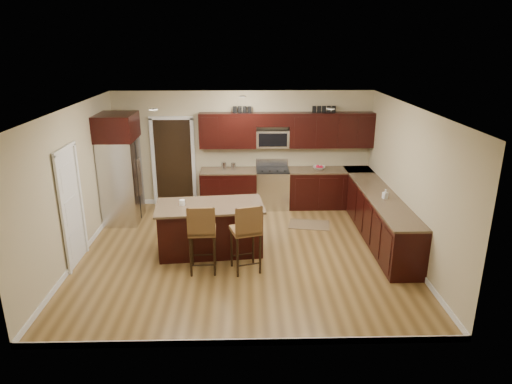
{
  "coord_description": "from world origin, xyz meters",
  "views": [
    {
      "loc": [
        0.03,
        -7.75,
        3.8
      ],
      "look_at": [
        0.24,
        0.4,
        1.06
      ],
      "focal_mm": 32.0,
      "sensor_mm": 36.0,
      "label": 1
    }
  ],
  "objects_px": {
    "island": "(210,229)",
    "stool_mid": "(202,231)",
    "range": "(272,188)",
    "refrigerator": "(120,168)",
    "stool_right": "(247,231)"
  },
  "relations": [
    {
      "from": "range",
      "to": "refrigerator",
      "type": "bearing_deg",
      "value": -166.79
    },
    {
      "from": "stool_right",
      "to": "stool_mid",
      "type": "bearing_deg",
      "value": 163.9
    },
    {
      "from": "stool_mid",
      "to": "refrigerator",
      "type": "relative_size",
      "value": 0.52
    },
    {
      "from": "range",
      "to": "stool_right",
      "type": "bearing_deg",
      "value": -101.04
    },
    {
      "from": "island",
      "to": "stool_mid",
      "type": "height_order",
      "value": "stool_mid"
    },
    {
      "from": "range",
      "to": "stool_mid",
      "type": "bearing_deg",
      "value": -113.18
    },
    {
      "from": "island",
      "to": "range",
      "type": "bearing_deg",
      "value": 55.26
    },
    {
      "from": "range",
      "to": "island",
      "type": "relative_size",
      "value": 0.54
    },
    {
      "from": "range",
      "to": "refrigerator",
      "type": "distance_m",
      "value": 3.47
    },
    {
      "from": "island",
      "to": "stool_right",
      "type": "xyz_separation_m",
      "value": [
        0.67,
        -0.85,
        0.34
      ]
    },
    {
      "from": "island",
      "to": "refrigerator",
      "type": "bearing_deg",
      "value": 136.14
    },
    {
      "from": "stool_mid",
      "to": "stool_right",
      "type": "bearing_deg",
      "value": -2.59
    },
    {
      "from": "island",
      "to": "stool_mid",
      "type": "distance_m",
      "value": 0.92
    },
    {
      "from": "range",
      "to": "stool_right",
      "type": "distance_m",
      "value": 3.27
    },
    {
      "from": "stool_right",
      "to": "island",
      "type": "bearing_deg",
      "value": 112.12
    }
  ]
}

